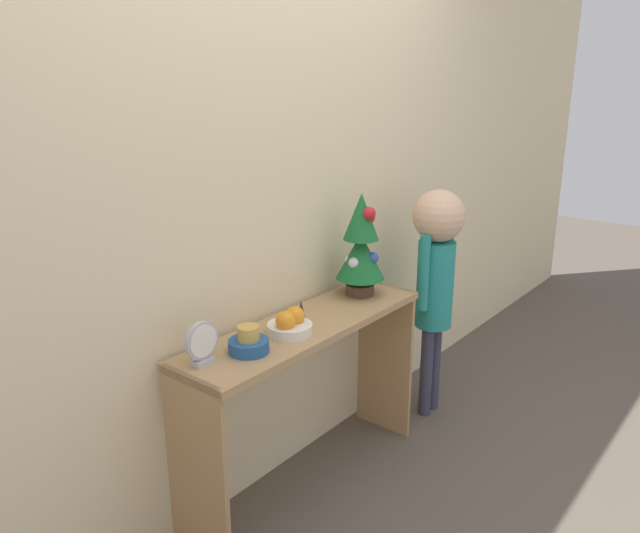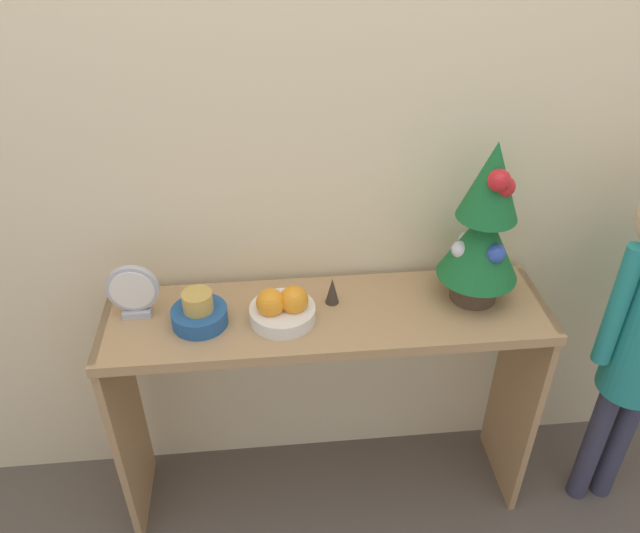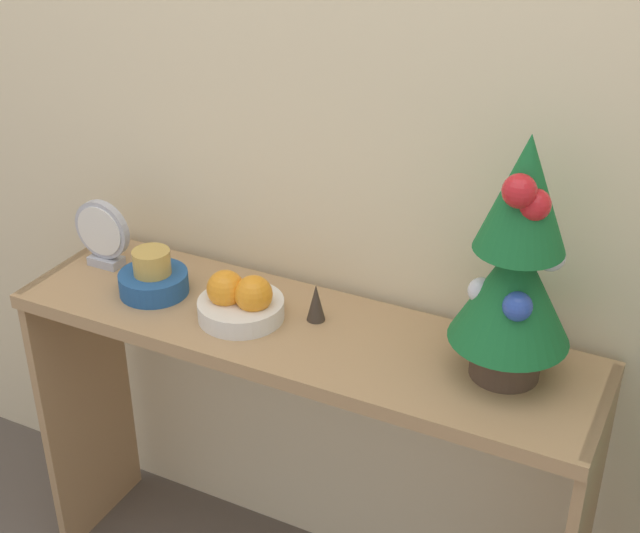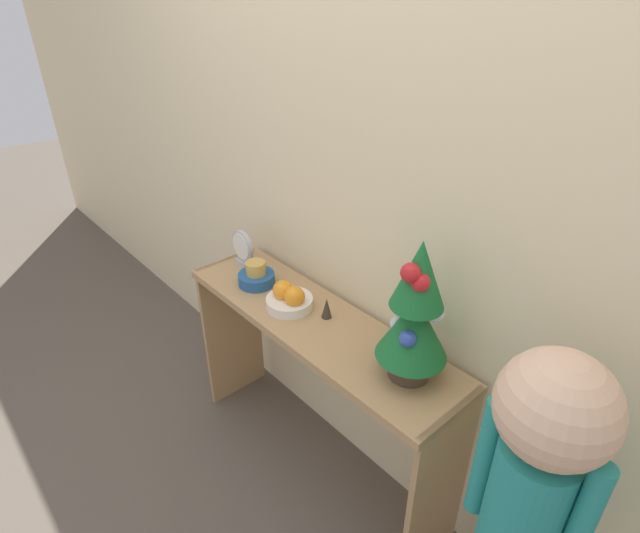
% 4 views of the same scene
% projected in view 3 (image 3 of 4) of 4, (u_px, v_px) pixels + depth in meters
% --- Properties ---
extents(back_wall, '(7.00, 0.05, 2.50)m').
position_uv_depth(back_wall, '(347.00, 42.00, 1.65)').
color(back_wall, beige).
rests_on(back_wall, ground_plane).
extents(console_table, '(1.19, 0.32, 0.74)m').
position_uv_depth(console_table, '(300.00, 397.00, 1.82)').
color(console_table, tan).
rests_on(console_table, ground_plane).
extents(mini_tree, '(0.21, 0.21, 0.46)m').
position_uv_depth(mini_tree, '(517.00, 262.00, 1.49)').
color(mini_tree, '#4C3828').
rests_on(mini_tree, console_table).
extents(fruit_bowl, '(0.17, 0.17, 0.10)m').
position_uv_depth(fruit_bowl, '(240.00, 302.00, 1.75)').
color(fruit_bowl, silver).
rests_on(fruit_bowl, console_table).
extents(singing_bowl, '(0.14, 0.14, 0.10)m').
position_uv_depth(singing_bowl, '(153.00, 278.00, 1.84)').
color(singing_bowl, '#235189').
rests_on(singing_bowl, console_table).
extents(desk_clock, '(0.13, 0.04, 0.15)m').
position_uv_depth(desk_clock, '(102.00, 234.00, 1.92)').
color(desk_clock, '#B2B2B7').
rests_on(desk_clock, console_table).
extents(figurine, '(0.04, 0.04, 0.08)m').
position_uv_depth(figurine, '(316.00, 302.00, 1.74)').
color(figurine, '#382D23').
rests_on(figurine, console_table).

